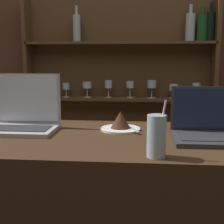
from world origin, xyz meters
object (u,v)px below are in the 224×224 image
at_px(laptop_near, 24,117).
at_px(cake_plate, 121,123).
at_px(water_glass, 157,136).
at_px(laptop_far, 212,129).

xyz_separation_m(laptop_near, cake_plate, (0.45, 0.03, -0.02)).
distance_m(cake_plate, water_glass, 0.42).
xyz_separation_m(laptop_near, laptop_far, (0.83, -0.10, -0.01)).
xyz_separation_m(laptop_near, water_glass, (0.59, -0.36, 0.01)).
bearing_deg(laptop_near, laptop_far, -6.69).
bearing_deg(laptop_far, cake_plate, 161.41).
height_order(laptop_near, laptop_far, laptop_near).
bearing_deg(cake_plate, laptop_near, -175.95).
height_order(laptop_far, cake_plate, laptop_far).
bearing_deg(water_glass, laptop_near, 148.82).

